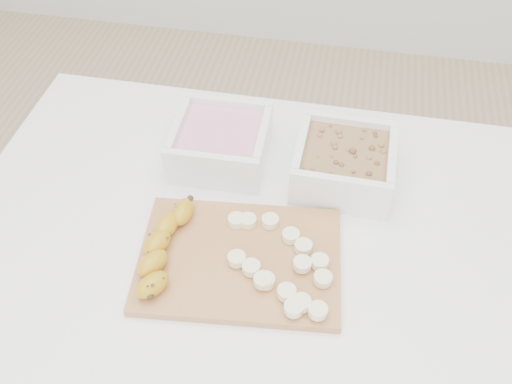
% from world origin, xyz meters
% --- Properties ---
extents(table, '(1.00, 0.70, 0.75)m').
position_xyz_m(table, '(0.00, 0.00, 0.65)').
color(table, white).
rests_on(table, ground).
extents(bowl_yogurt, '(0.17, 0.17, 0.08)m').
position_xyz_m(bowl_yogurt, '(-0.09, 0.16, 0.79)').
color(bowl_yogurt, white).
rests_on(bowl_yogurt, table).
extents(bowl_granola, '(0.17, 0.17, 0.08)m').
position_xyz_m(bowl_granola, '(0.13, 0.15, 0.79)').
color(bowl_granola, white).
rests_on(bowl_granola, table).
extents(cutting_board, '(0.33, 0.25, 0.01)m').
position_xyz_m(cutting_board, '(-0.01, -0.07, 0.76)').
color(cutting_board, '#BF7F47').
rests_on(cutting_board, table).
extents(banana, '(0.09, 0.20, 0.03)m').
position_xyz_m(banana, '(-0.12, -0.09, 0.78)').
color(banana, '#B48313').
rests_on(banana, cutting_board).
extents(banana_slices, '(0.18, 0.18, 0.02)m').
position_xyz_m(banana_slices, '(0.06, -0.08, 0.77)').
color(banana_slices, '#F6E9B9').
rests_on(banana_slices, cutting_board).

